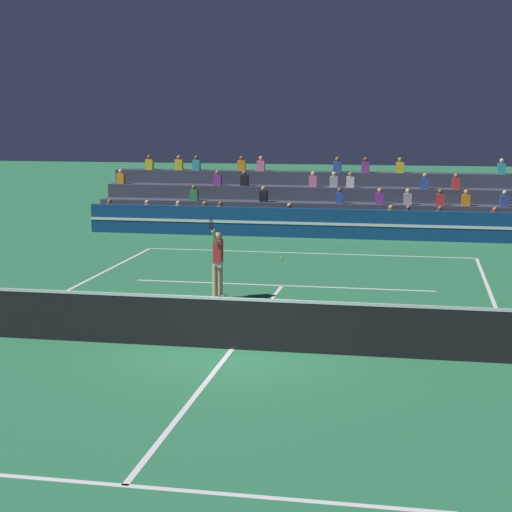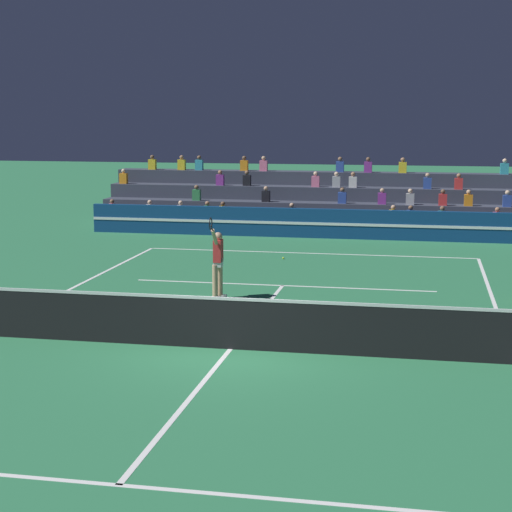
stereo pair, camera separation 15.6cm
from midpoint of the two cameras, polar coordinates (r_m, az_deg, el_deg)
The scene contains 7 objects.
ground_plane at distance 17.19m, azimuth -1.45°, elevation -6.23°, with size 120.00×120.00×0.00m, color #2D7A4C.
court_lines at distance 17.19m, azimuth -1.45°, elevation -6.22°, with size 11.10×23.90×0.01m.
tennis_net at distance 17.05m, azimuth -1.46°, elevation -4.47°, with size 12.00×0.10×1.10m.
sponsor_banner_wall at distance 32.09m, azimuth 4.56°, elevation 2.18°, with size 18.00×0.26×1.10m.
bleacher_stand at distance 35.18m, azimuth 5.16°, elevation 3.30°, with size 18.66×3.80×2.83m.
tennis_player at distance 21.47m, azimuth -2.36°, elevation -0.35°, with size 0.34×1.38×2.26m.
tennis_ball at distance 27.48m, azimuth 1.99°, elevation -0.14°, with size 0.07×0.07×0.07m, color #C6DB33.
Camera 2 is at (3.69, -16.12, 4.70)m, focal length 60.00 mm.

